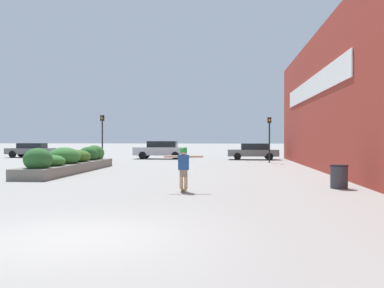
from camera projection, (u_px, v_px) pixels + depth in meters
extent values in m
plane|color=gray|center=(74.00, 238.00, 7.93)|extent=(300.00, 300.00, 0.00)
cube|color=maroon|center=(343.00, 92.00, 20.24)|extent=(0.60, 39.07, 8.09)
cube|color=white|center=(311.00, 88.00, 26.49)|extent=(0.06, 17.88, 1.20)
cube|color=slate|center=(71.00, 167.00, 23.52)|extent=(1.73, 10.55, 0.51)
ellipsoid|color=#286028|center=(38.00, 159.00, 19.28)|extent=(1.26, 1.43, 1.04)
ellipsoid|color=#33702D|center=(51.00, 161.00, 20.87)|extent=(1.37, 1.54, 0.61)
ellipsoid|color=#33702D|center=(64.00, 157.00, 22.86)|extent=(1.67, 1.98, 0.99)
ellipsoid|color=#3D6623|center=(77.00, 157.00, 24.58)|extent=(1.51, 1.69, 0.79)
ellipsoid|color=#286028|center=(88.00, 154.00, 26.43)|extent=(1.24, 1.14, 0.93)
ellipsoid|color=#33702D|center=(94.00, 153.00, 27.66)|extent=(1.24, 1.46, 1.03)
cube|color=olive|center=(184.00, 189.00, 14.80)|extent=(0.22, 0.74, 0.01)
cylinder|color=beige|center=(182.00, 190.00, 15.06)|extent=(0.05, 0.06, 0.06)
cylinder|color=beige|center=(186.00, 190.00, 15.05)|extent=(0.05, 0.06, 0.06)
cylinder|color=beige|center=(181.00, 192.00, 14.54)|extent=(0.05, 0.06, 0.06)
cylinder|color=beige|center=(185.00, 192.00, 14.54)|extent=(0.05, 0.06, 0.06)
cylinder|color=tan|center=(181.00, 179.00, 14.80)|extent=(0.13, 0.13, 0.66)
cylinder|color=tan|center=(186.00, 179.00, 14.79)|extent=(0.13, 0.13, 0.66)
cube|color=gray|center=(184.00, 173.00, 14.79)|extent=(0.25, 0.21, 0.24)
cube|color=#234C8C|center=(184.00, 162.00, 14.79)|extent=(0.39, 0.21, 0.52)
cylinder|color=tan|center=(171.00, 157.00, 14.79)|extent=(0.50, 0.12, 0.09)
cylinder|color=tan|center=(196.00, 157.00, 14.78)|extent=(0.50, 0.12, 0.09)
sphere|color=tan|center=(184.00, 152.00, 14.78)|extent=(0.22, 0.22, 0.22)
sphere|color=green|center=(184.00, 151.00, 14.78)|extent=(0.25, 0.25, 0.25)
cylinder|color=#38383D|center=(339.00, 177.00, 15.74)|extent=(0.62, 0.62, 0.82)
cylinder|color=black|center=(339.00, 166.00, 15.74)|extent=(0.66, 0.66, 0.05)
cube|color=slate|center=(30.00, 151.00, 41.66)|extent=(4.43, 1.80, 0.57)
cube|color=black|center=(32.00, 146.00, 41.64)|extent=(2.44, 1.59, 0.49)
cylinder|color=black|center=(12.00, 154.00, 40.93)|extent=(0.67, 0.22, 0.67)
cylinder|color=black|center=(21.00, 154.00, 42.63)|extent=(0.67, 0.22, 0.67)
cylinder|color=black|center=(40.00, 154.00, 40.69)|extent=(0.67, 0.22, 0.67)
cylinder|color=black|center=(48.00, 154.00, 42.40)|extent=(0.67, 0.22, 0.67)
cylinder|color=black|center=(371.00, 155.00, 39.92)|extent=(0.61, 0.22, 0.61)
cylinder|color=black|center=(377.00, 156.00, 38.21)|extent=(0.61, 0.22, 0.61)
cube|color=slate|center=(253.00, 153.00, 37.29)|extent=(4.37, 1.83, 0.57)
cube|color=black|center=(255.00, 147.00, 37.26)|extent=(2.40, 1.61, 0.54)
cylinder|color=black|center=(237.00, 156.00, 36.54)|extent=(0.61, 0.22, 0.61)
cylinder|color=black|center=(237.00, 156.00, 38.27)|extent=(0.61, 0.22, 0.61)
cylinder|color=black|center=(269.00, 157.00, 36.30)|extent=(0.61, 0.22, 0.61)
cylinder|color=black|center=(268.00, 156.00, 38.04)|extent=(0.61, 0.22, 0.61)
cube|color=#BCBCC1|center=(160.00, 151.00, 38.77)|extent=(4.74, 1.83, 0.72)
cube|color=black|center=(162.00, 144.00, 38.74)|extent=(2.61, 1.61, 0.55)
cylinder|color=black|center=(143.00, 155.00, 38.03)|extent=(0.67, 0.22, 0.67)
cylinder|color=black|center=(146.00, 155.00, 39.76)|extent=(0.67, 0.22, 0.67)
cylinder|color=black|center=(175.00, 156.00, 37.78)|extent=(0.67, 0.22, 0.67)
cylinder|color=black|center=(178.00, 155.00, 39.51)|extent=(0.67, 0.22, 0.67)
cylinder|color=black|center=(102.00, 141.00, 33.50)|extent=(0.11, 0.11, 3.22)
cube|color=black|center=(102.00, 118.00, 33.47)|extent=(0.28, 0.20, 0.45)
sphere|color=#2D2823|center=(102.00, 116.00, 33.35)|extent=(0.15, 0.15, 0.15)
sphere|color=orange|center=(102.00, 118.00, 33.35)|extent=(0.15, 0.15, 0.15)
sphere|color=#2D2823|center=(102.00, 120.00, 33.35)|extent=(0.15, 0.15, 0.15)
cylinder|color=black|center=(269.00, 143.00, 32.45)|extent=(0.11, 0.11, 3.01)
cube|color=black|center=(269.00, 120.00, 32.42)|extent=(0.28, 0.20, 0.45)
sphere|color=#2D2823|center=(270.00, 118.00, 32.30)|extent=(0.15, 0.15, 0.15)
sphere|color=orange|center=(270.00, 120.00, 32.30)|extent=(0.15, 0.15, 0.15)
sphere|color=#2D2823|center=(270.00, 122.00, 32.31)|extent=(0.15, 0.15, 0.15)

